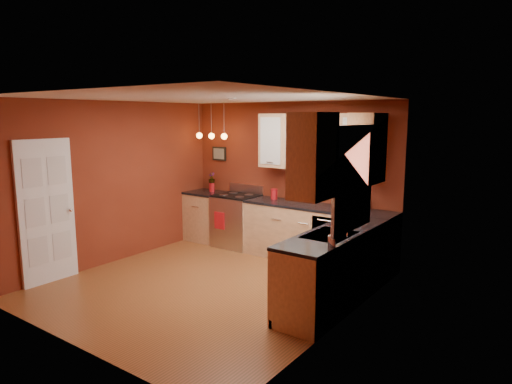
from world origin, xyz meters
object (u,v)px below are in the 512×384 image
Objects in this scene: coffee_maker at (354,202)px; soap_pump at (332,238)px; red_canister at (274,194)px; gas_range at (237,220)px; sink at (330,236)px.

soap_pump is (0.64, -2.04, -0.02)m from coffee_maker.
red_canister is at bearing 135.99° from soap_pump.
soap_pump reaches higher than red_canister.
sink reaches higher than gas_range.
sink is at bearing 118.82° from soap_pump.
red_canister is at bearing 139.55° from sink.
sink reaches higher than soap_pump.
soap_pump is at bearing -44.01° from red_canister.
coffee_maker is at bearing 107.34° from soap_pump.
red_canister is at bearing -172.95° from coffee_maker.
coffee_maker reaches higher than red_canister.
soap_pump is (2.11, -2.04, 0.00)m from red_canister.
red_canister is (0.76, 0.09, 0.55)m from gas_range.
coffee_maker is (1.48, -0.00, 0.02)m from red_canister.
sink is (2.62, -1.50, 0.43)m from gas_range.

